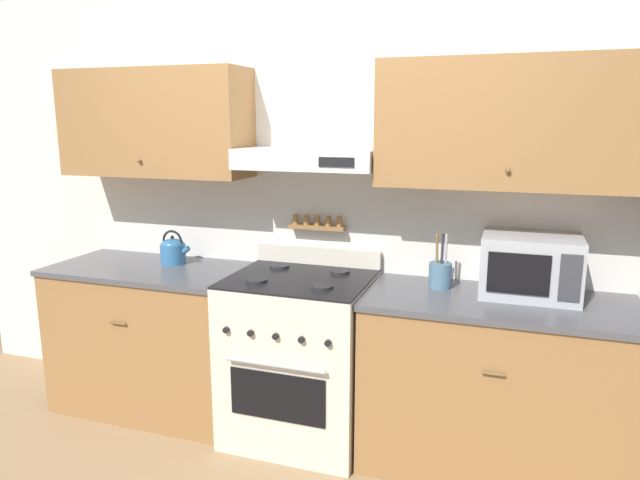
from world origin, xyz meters
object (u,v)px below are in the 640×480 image
tea_kettle (173,250)px  microwave (530,265)px  stove_range (300,357)px  utensil_crock (440,274)px

tea_kettle → microwave: bearing=0.5°
stove_range → tea_kettle: bearing=171.2°
tea_kettle → utensil_crock: bearing=0.0°
tea_kettle → microwave: 2.06m
tea_kettle → microwave: microwave is taller
stove_range → utensil_crock: bearing=10.4°
stove_range → utensil_crock: 0.91m
stove_range → tea_kettle: tea_kettle is taller
tea_kettle → utensil_crock: 1.62m
microwave → utensil_crock: size_ratio=1.63×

